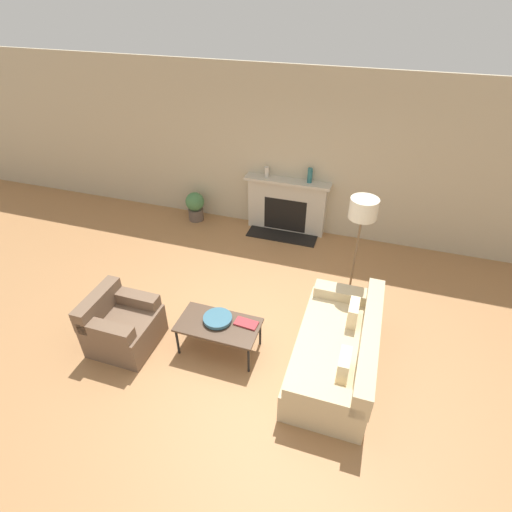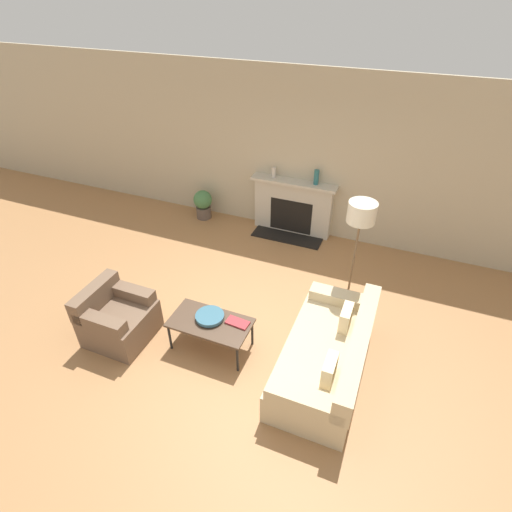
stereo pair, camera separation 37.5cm
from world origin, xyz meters
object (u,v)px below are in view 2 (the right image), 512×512
at_px(floor_lamp, 360,222).
at_px(potted_plant, 203,203).
at_px(coffee_table, 210,324).
at_px(mantel_vase_center_left, 316,177).
at_px(fireplace, 293,207).
at_px(mantel_vase_left, 274,172).
at_px(couch, 329,355).
at_px(armchair_near, 117,318).
at_px(book, 238,323).
at_px(bowl, 210,316).

distance_m(floor_lamp, potted_plant, 3.71).
height_order(coffee_table, mantel_vase_center_left, mantel_vase_center_left).
xyz_separation_m(fireplace, floor_lamp, (1.41, -1.70, 0.92)).
distance_m(fireplace, mantel_vase_left, 0.74).
distance_m(fireplace, mantel_vase_center_left, 0.77).
bearing_deg(coffee_table, couch, 6.38).
bearing_deg(potted_plant, mantel_vase_left, 7.74).
distance_m(fireplace, coffee_table, 3.17).
distance_m(armchair_near, book, 1.63).
relative_size(coffee_table, mantel_vase_left, 5.60).
relative_size(book, mantel_vase_center_left, 1.15).
relative_size(couch, mantel_vase_left, 10.28).
distance_m(armchair_near, floor_lamp, 3.42).
relative_size(couch, mantel_vase_center_left, 7.22).
relative_size(coffee_table, bowl, 2.82).
relative_size(mantel_vase_left, mantel_vase_center_left, 0.70).
bearing_deg(coffee_table, mantel_vase_center_left, 81.81).
bearing_deg(book, armchair_near, -161.46).
bearing_deg(bowl, floor_lamp, 43.08).
bearing_deg(floor_lamp, couch, -88.96).
relative_size(fireplace, mantel_vase_left, 8.43).
relative_size(couch, floor_lamp, 1.11).
xyz_separation_m(fireplace, book, (0.26, -3.06, -0.05)).
distance_m(couch, bowl, 1.54).
xyz_separation_m(couch, mantel_vase_left, (-1.82, 3.01, 0.84)).
bearing_deg(couch, fireplace, -154.49).
height_order(fireplace, book, fireplace).
bearing_deg(coffee_table, floor_lamp, 44.71).
bearing_deg(armchair_near, couch, -80.58).
relative_size(fireplace, potted_plant, 2.69).
bearing_deg(potted_plant, floor_lamp, -25.56).
bearing_deg(mantel_vase_left, fireplace, -2.23).
bearing_deg(coffee_table, armchair_near, -166.99).
height_order(fireplace, coffee_table, fireplace).
relative_size(coffee_table, mantel_vase_center_left, 3.93).
distance_m(book, mantel_vase_left, 3.21).
distance_m(coffee_table, bowl, 0.09).
bearing_deg(armchair_near, potted_plant, 8.31).
distance_m(book, potted_plant, 3.54).
height_order(couch, potted_plant, couch).
relative_size(armchair_near, bowl, 2.16).
distance_m(coffee_table, mantel_vase_center_left, 3.30).
bearing_deg(couch, coffee_table, -83.62).
xyz_separation_m(fireplace, bowl, (-0.10, -3.11, -0.02)).
distance_m(fireplace, floor_lamp, 2.39).
bearing_deg(floor_lamp, mantel_vase_left, 136.32).
height_order(floor_lamp, mantel_vase_left, floor_lamp).
bearing_deg(armchair_near, book, -75.94).
xyz_separation_m(coffee_table, floor_lamp, (1.48, 1.46, 1.02)).
relative_size(coffee_table, floor_lamp, 0.61).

